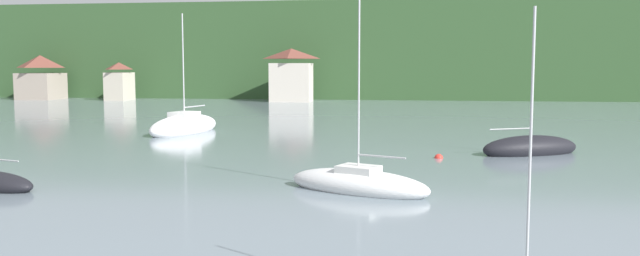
# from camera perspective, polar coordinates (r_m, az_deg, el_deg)

# --- Properties ---
(wooded_hillside) EXTENTS (352.00, 69.67, 29.71)m
(wooded_hillside) POSITION_cam_1_polar(r_m,az_deg,el_deg) (139.52, 3.11, 6.10)
(wooded_hillside) COLOR #2D4C28
(wooded_hillside) RESTS_ON ground_plane
(shore_building_west) EXTENTS (5.96, 6.24, 7.01)m
(shore_building_west) POSITION_cam_1_polar(r_m,az_deg,el_deg) (111.26, -23.64, 4.13)
(shore_building_west) COLOR gray
(shore_building_west) RESTS_ON ground_plane
(shore_building_westcentral) EXTENTS (3.30, 4.67, 5.86)m
(shore_building_westcentral) POSITION_cam_1_polar(r_m,az_deg,el_deg) (104.09, -17.46, 3.95)
(shore_building_westcentral) COLOR #BCB29E
(shore_building_westcentral) RESTS_ON ground_plane
(shore_building_central) EXTENTS (6.24, 4.58, 7.90)m
(shore_building_central) POSITION_cam_1_polar(r_m,az_deg,el_deg) (95.49, -2.57, 4.66)
(shore_building_central) COLOR beige
(shore_building_central) RESTS_ON ground_plane
(sailboat_far_0) EXTENTS (4.55, 8.73, 10.04)m
(sailboat_far_0) POSITION_cam_1_polar(r_m,az_deg,el_deg) (52.41, -11.99, 0.15)
(sailboat_far_0) COLOR white
(sailboat_far_0) RESTS_ON ground_plane
(sailboat_mid_2) EXTENTS (6.85, 4.51, 8.84)m
(sailboat_mid_2) POSITION_cam_1_polar(r_m,az_deg,el_deg) (27.52, 3.44, -4.98)
(sailboat_mid_2) COLOR white
(sailboat_mid_2) RESTS_ON ground_plane
(sailboat_far_4) EXTENTS (6.74, 4.68, 7.88)m
(sailboat_far_4) POSITION_cam_1_polar(r_m,az_deg,el_deg) (40.95, 18.24, -1.72)
(sailboat_far_4) COLOR black
(sailboat_far_4) RESTS_ON ground_plane
(mooring_buoy_near) EXTENTS (0.50, 0.50, 0.50)m
(mooring_buoy_near) POSITION_cam_1_polar(r_m,az_deg,el_deg) (37.91, 10.54, -2.66)
(mooring_buoy_near) COLOR red
(mooring_buoy_near) RESTS_ON ground_plane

